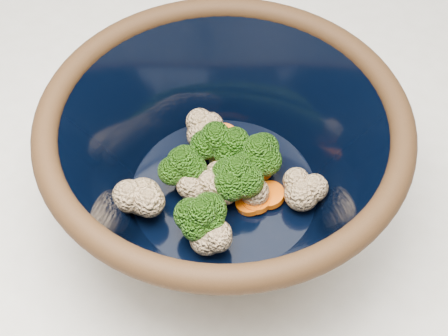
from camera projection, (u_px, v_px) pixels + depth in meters
counter at (193, 303)px, 1.02m from camera, size 1.20×1.20×0.90m
mixing_bowl at (224, 159)px, 0.54m from camera, size 0.31×0.31×0.13m
vegetable_pile at (221, 173)px, 0.55m from camera, size 0.15×0.14×0.05m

